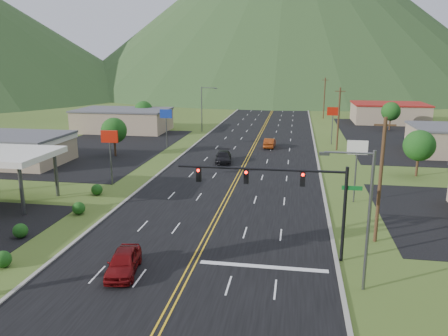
% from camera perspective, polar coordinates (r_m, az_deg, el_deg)
% --- Properties ---
extents(traffic_signal, '(13.10, 0.43, 7.00)m').
position_cam_1_polar(traffic_signal, '(31.39, 8.33, -2.53)').
color(traffic_signal, black).
rests_on(traffic_signal, ground).
extents(streetlight_east, '(3.28, 0.25, 9.00)m').
position_cam_1_polar(streetlight_east, '(27.96, 17.83, -5.46)').
color(streetlight_east, '#59595E').
rests_on(streetlight_east, ground).
extents(streetlight_west, '(3.28, 0.25, 9.00)m').
position_cam_1_polar(streetlight_west, '(88.57, -2.73, 8.09)').
color(streetlight_west, '#59595E').
rests_on(streetlight_west, ground).
extents(gas_canopy, '(10.00, 8.00, 5.30)m').
position_cam_1_polar(gas_canopy, '(48.73, -27.16, 1.40)').
color(gas_canopy, white).
rests_on(gas_canopy, ground).
extents(building_west_mid, '(14.40, 10.40, 4.10)m').
position_cam_1_polar(building_west_mid, '(67.71, -25.83, 2.42)').
color(building_west_mid, '#9F886E').
rests_on(building_west_mid, ground).
extents(building_west_far, '(18.40, 11.40, 4.50)m').
position_cam_1_polar(building_west_far, '(91.86, -13.04, 6.13)').
color(building_west_far, '#9F886E').
rests_on(building_west_far, ground).
extents(building_east_far, '(16.40, 12.40, 4.50)m').
position_cam_1_polar(building_east_far, '(108.86, 20.72, 6.76)').
color(building_east_far, '#9F886E').
rests_on(building_east_far, ground).
extents(pole_sign_west_a, '(2.00, 0.18, 6.40)m').
position_cam_1_polar(pole_sign_west_a, '(51.45, -14.70, 3.29)').
color(pole_sign_west_a, '#59595E').
rests_on(pole_sign_west_a, ground).
extents(pole_sign_west_b, '(2.00, 0.18, 6.40)m').
position_cam_1_polar(pole_sign_west_b, '(71.84, -7.58, 6.53)').
color(pole_sign_west_b, '#59595E').
rests_on(pole_sign_west_b, ground).
extents(pole_sign_east_a, '(2.00, 0.18, 6.40)m').
position_cam_1_polar(pole_sign_east_a, '(45.47, 16.98, 1.78)').
color(pole_sign_east_a, '#59595E').
rests_on(pole_sign_east_a, ground).
extents(pole_sign_east_b, '(2.00, 0.18, 6.40)m').
position_cam_1_polar(pole_sign_east_b, '(76.92, 14.04, 6.72)').
color(pole_sign_east_b, '#59595E').
rests_on(pole_sign_east_b, ground).
extents(tree_west_a, '(3.84, 3.84, 5.82)m').
position_cam_1_polar(tree_west_a, '(67.57, -14.17, 4.77)').
color(tree_west_a, '#382314').
rests_on(tree_west_a, ground).
extents(tree_west_b, '(3.84, 3.84, 5.82)m').
position_cam_1_polar(tree_west_b, '(94.29, -10.47, 7.44)').
color(tree_west_b, '#382314').
rests_on(tree_west_b, ground).
extents(tree_east_a, '(3.84, 3.84, 5.82)m').
position_cam_1_polar(tree_east_a, '(59.03, 24.15, 2.69)').
color(tree_east_a, '#382314').
rests_on(tree_east_a, ground).
extents(tree_east_b, '(3.84, 3.84, 5.82)m').
position_cam_1_polar(tree_east_b, '(96.60, 20.96, 6.91)').
color(tree_east_b, '#382314').
rests_on(tree_east_b, ground).
extents(utility_pole_a, '(1.60, 0.28, 10.00)m').
position_cam_1_polar(utility_pole_a, '(35.92, 19.73, -1.45)').
color(utility_pole_a, '#382314').
rests_on(utility_pole_a, ground).
extents(utility_pole_b, '(1.60, 0.28, 10.00)m').
position_cam_1_polar(utility_pole_b, '(72.01, 14.73, 6.27)').
color(utility_pole_b, '#382314').
rests_on(utility_pole_b, ground).
extents(utility_pole_c, '(1.60, 0.28, 10.00)m').
position_cam_1_polar(utility_pole_c, '(111.70, 12.97, 8.94)').
color(utility_pole_c, '#382314').
rests_on(utility_pole_c, ground).
extents(utility_pole_d, '(1.60, 0.28, 10.00)m').
position_cam_1_polar(utility_pole_d, '(151.55, 12.13, 10.20)').
color(utility_pole_d, '#382314').
rests_on(utility_pole_d, ground).
extents(mountain_n, '(220.00, 220.00, 85.00)m').
position_cam_1_polar(mountain_n, '(237.93, 8.26, 20.62)').
color(mountain_n, '#233A1A').
rests_on(mountain_n, ground).
extents(car_red_near, '(2.67, 4.97, 1.61)m').
position_cam_1_polar(car_red_near, '(31.00, -12.99, -11.94)').
color(car_red_near, maroon).
rests_on(car_red_near, ground).
extents(car_dark_mid, '(2.82, 5.57, 1.55)m').
position_cam_1_polar(car_dark_mid, '(61.63, -0.07, 1.39)').
color(car_dark_mid, black).
rests_on(car_dark_mid, ground).
extents(car_red_far, '(1.82, 4.79, 1.56)m').
position_cam_1_polar(car_red_far, '(72.79, 5.98, 3.26)').
color(car_red_far, maroon).
rests_on(car_red_far, ground).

